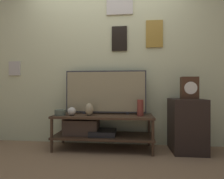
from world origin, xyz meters
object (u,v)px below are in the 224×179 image
(television, at_px, (106,92))
(vase_round_glass, at_px, (72,111))
(vase_urn_stoneware, at_px, (89,109))
(vase_wide_bowl, at_px, (60,112))
(mantel_clock, at_px, (189,88))
(vase_tall_ceramic, at_px, (140,108))

(television, xyz_separation_m, vase_round_glass, (-0.45, -0.18, -0.27))
(vase_urn_stoneware, xyz_separation_m, vase_wide_bowl, (-0.41, -0.01, -0.05))
(vase_round_glass, relative_size, mantel_clock, 0.38)
(vase_urn_stoneware, height_order, mantel_clock, mantel_clock)
(mantel_clock, bearing_deg, television, 173.66)
(vase_urn_stoneware, xyz_separation_m, mantel_clock, (1.35, 0.06, 0.30))
(television, height_order, mantel_clock, television)
(television, distance_m, vase_urn_stoneware, 0.37)
(mantel_clock, bearing_deg, vase_urn_stoneware, -177.66)
(vase_urn_stoneware, distance_m, vase_tall_ceramic, 0.70)
(television, relative_size, vase_round_glass, 10.38)
(mantel_clock, bearing_deg, vase_tall_ceramic, -178.66)
(vase_wide_bowl, height_order, vase_tall_ceramic, vase_tall_ceramic)
(vase_wide_bowl, xyz_separation_m, mantel_clock, (1.77, 0.06, 0.34))
(vase_urn_stoneware, xyz_separation_m, vase_round_glass, (-0.25, -0.00, -0.03))
(mantel_clock, bearing_deg, vase_wide_bowl, -177.93)
(vase_round_glass, bearing_deg, vase_urn_stoneware, 0.32)
(vase_urn_stoneware, relative_size, vase_wide_bowl, 1.11)
(vase_wide_bowl, relative_size, vase_tall_ceramic, 0.69)
(television, relative_size, vase_tall_ceramic, 5.31)
(vase_tall_ceramic, bearing_deg, vase_round_glass, -177.50)
(television, bearing_deg, vase_tall_ceramic, -15.99)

